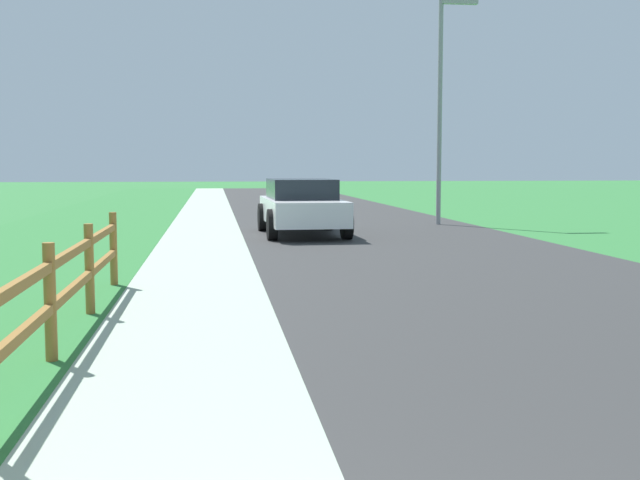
% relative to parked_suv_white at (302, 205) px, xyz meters
% --- Properties ---
extents(ground_plane, '(120.00, 120.00, 0.00)m').
position_rel_parked_suv_white_xyz_m(ground_plane, '(-1.52, 6.06, -0.75)').
color(ground_plane, '#2F7537').
extents(road_asphalt, '(7.00, 66.00, 0.01)m').
position_rel_parked_suv_white_xyz_m(road_asphalt, '(1.98, 8.06, -0.75)').
color(road_asphalt, '#323232').
rests_on(road_asphalt, ground).
extents(curb_concrete, '(6.00, 66.00, 0.01)m').
position_rel_parked_suv_white_xyz_m(curb_concrete, '(-4.52, 8.06, -0.75)').
color(curb_concrete, '#A2B39F').
rests_on(curb_concrete, ground).
extents(grass_verge, '(5.00, 66.00, 0.00)m').
position_rel_parked_suv_white_xyz_m(grass_verge, '(-6.02, 8.06, -0.75)').
color(grass_verge, '#2F7537').
rests_on(grass_verge, ground).
extents(rail_fence, '(0.11, 11.83, 1.09)m').
position_rel_parked_suv_white_xyz_m(rail_fence, '(-3.73, -14.12, -0.12)').
color(rail_fence, olive).
rests_on(rail_fence, ground).
extents(parked_suv_white, '(2.09, 4.53, 1.43)m').
position_rel_parked_suv_white_xyz_m(parked_suv_white, '(0.00, 0.00, 0.00)').
color(parked_suv_white, white).
rests_on(parked_suv_white, ground).
extents(street_lamp, '(1.17, 0.20, 6.73)m').
position_rel_parked_suv_white_xyz_m(street_lamp, '(4.56, 2.97, 3.22)').
color(street_lamp, gray).
rests_on(street_lamp, ground).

